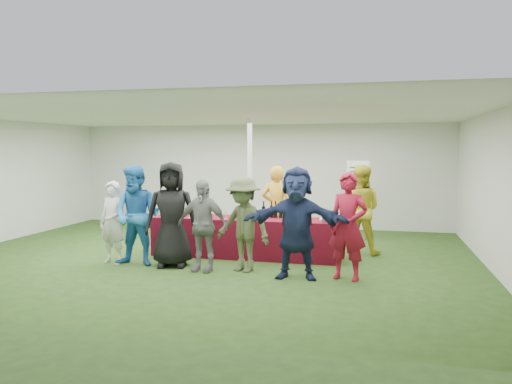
% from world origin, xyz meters
% --- Properties ---
extents(ground, '(60.00, 60.00, 0.00)m').
position_xyz_m(ground, '(0.00, 0.00, 0.00)').
color(ground, '#284719').
rests_on(ground, ground).
extents(tent, '(10.00, 10.00, 10.00)m').
position_xyz_m(tent, '(0.50, 1.20, 1.35)').
color(tent, white).
rests_on(tent, ground).
extents(serving_table, '(3.60, 0.80, 0.75)m').
position_xyz_m(serving_table, '(0.67, 0.23, 0.38)').
color(serving_table, maroon).
rests_on(serving_table, ground).
extents(wine_bottles, '(0.68, 0.14, 0.32)m').
position_xyz_m(wine_bottles, '(1.30, 0.37, 0.87)').
color(wine_bottles, black).
rests_on(wine_bottles, serving_table).
extents(wine_glasses, '(1.09, 0.09, 0.16)m').
position_xyz_m(wine_glasses, '(-0.19, -0.03, 0.86)').
color(wine_glasses, silver).
rests_on(wine_glasses, serving_table).
extents(water_bottle, '(0.07, 0.07, 0.23)m').
position_xyz_m(water_bottle, '(0.72, 0.31, 0.85)').
color(water_bottle, silver).
rests_on(water_bottle, serving_table).
extents(bar_towel, '(0.25, 0.18, 0.03)m').
position_xyz_m(bar_towel, '(2.21, 0.28, 0.77)').
color(bar_towel, white).
rests_on(bar_towel, serving_table).
extents(dump_bucket, '(0.22, 0.22, 0.18)m').
position_xyz_m(dump_bucket, '(2.26, 0.01, 0.84)').
color(dump_bucket, slate).
rests_on(dump_bucket, serving_table).
extents(wine_list_sign, '(0.50, 0.03, 1.80)m').
position_xyz_m(wine_list_sign, '(2.68, 2.52, 1.32)').
color(wine_list_sign, slate).
rests_on(wine_list_sign, ground).
extents(staff_pourer, '(0.68, 0.50, 1.73)m').
position_xyz_m(staff_pourer, '(1.15, 0.85, 0.87)').
color(staff_pourer, gold).
rests_on(staff_pourer, ground).
extents(staff_back, '(0.92, 0.76, 1.76)m').
position_xyz_m(staff_back, '(2.78, 1.03, 0.88)').
color(staff_back, gold).
rests_on(staff_back, ground).
extents(customer_0, '(0.61, 0.46, 1.49)m').
position_xyz_m(customer_0, '(-1.51, -0.90, 0.75)').
color(customer_0, silver).
rests_on(customer_0, ground).
extents(customer_1, '(0.87, 0.68, 1.78)m').
position_xyz_m(customer_1, '(-1.01, -0.93, 0.89)').
color(customer_1, '#236EB9').
rests_on(customer_1, ground).
extents(customer_2, '(1.02, 0.79, 1.84)m').
position_xyz_m(customer_2, '(-0.39, -0.85, 0.92)').
color(customer_2, black).
rests_on(customer_2, ground).
extents(customer_3, '(0.95, 0.48, 1.56)m').
position_xyz_m(customer_3, '(0.25, -1.03, 0.78)').
color(customer_3, slate).
rests_on(customer_3, ground).
extents(customer_4, '(1.18, 0.92, 1.60)m').
position_xyz_m(customer_4, '(0.93, -0.90, 0.80)').
color(customer_4, '#46502F').
rests_on(customer_4, ground).
extents(customer_5, '(1.69, 0.62, 1.79)m').
position_xyz_m(customer_5, '(1.87, -1.13, 0.89)').
color(customer_5, '#192344').
rests_on(customer_5, ground).
extents(customer_6, '(0.70, 0.54, 1.70)m').
position_xyz_m(customer_6, '(2.67, -1.02, 0.85)').
color(customer_6, maroon).
rests_on(customer_6, ground).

